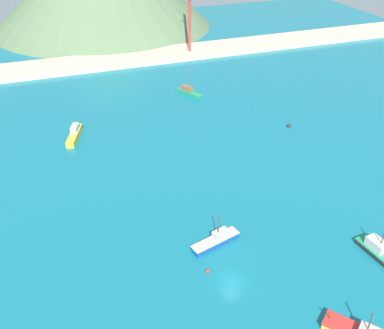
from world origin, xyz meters
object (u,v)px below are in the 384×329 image
Objects in this scene: buoy_0 at (289,126)px; radio_tower at (189,9)px; fishing_boat_5 at (216,240)px; buoy_1 at (208,271)px; fishing_boat_1 at (189,92)px; fishing_boat_3 at (379,251)px; fishing_boat_6 at (74,134)px.

radio_tower is (-4.19, 60.91, 15.44)m from buoy_0.
fishing_boat_5 is 6.42m from buoy_1.
fishing_boat_1 is 68.42m from buoy_1.
fishing_boat_3 is at bearing -84.58° from fishing_boat_1.
fishing_boat_3 is 8.22× the size of buoy_0.
fishing_boat_3 is at bearing -54.35° from fishing_boat_6.
fishing_boat_6 is 52.39m from buoy_1.
buoy_0 is (33.38, 33.15, -0.69)m from fishing_boat_5.
buoy_0 is at bearing 46.06° from buoy_1.
fishing_boat_5 reaches higher than fishing_boat_6.
fishing_boat_1 is 39.09m from radio_tower.
buoy_1 is (-3.62, -5.24, -0.77)m from fishing_boat_5.
fishing_boat_3 is at bearing -102.51° from buoy_0.
buoy_0 is (50.52, -12.21, -0.79)m from fishing_boat_6.
fishing_boat_5 is 8.15× the size of buoy_0.
buoy_1 is (13.51, -50.61, -0.87)m from fishing_boat_6.
fishing_boat_1 is at bearing 23.45° from fishing_boat_6.
fishing_boat_5 is 13.57× the size of buoy_1.
fishing_boat_6 reaches higher than buoy_1.
fishing_boat_3 is at bearing -25.68° from fishing_boat_5.
fishing_boat_6 is 15.00× the size of buoy_1.
fishing_boat_6 is at bearing 166.41° from buoy_0.
radio_tower reaches higher than buoy_1.
fishing_boat_5 is (-16.75, -60.06, -0.01)m from fishing_boat_1.
fishing_boat_5 is at bearing -107.24° from radio_tower.
buoy_0 is at bearing 44.80° from fishing_boat_5.
radio_tower is at bearing 69.89° from fishing_boat_1.
fishing_boat_6 reaches higher than buoy_0.
radio_tower is at bearing 86.92° from fishing_boat_3.
buoy_1 is at bearing -107.32° from fishing_boat_1.
fishing_boat_3 is at bearing -93.08° from radio_tower.
fishing_boat_6 is 51.98m from buoy_0.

